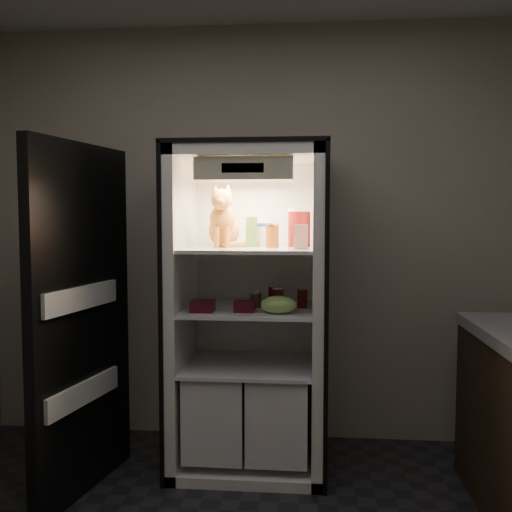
{
  "coord_description": "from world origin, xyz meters",
  "views": [
    {
      "loc": [
        0.35,
        -1.93,
        1.47
      ],
      "look_at": [
        0.04,
        1.32,
        1.24
      ],
      "focal_mm": 40.0,
      "sensor_mm": 36.0,
      "label": 1
    }
  ],
  "objects": [
    {
      "name": "soda_can_b",
      "position": [
        0.31,
        1.36,
        0.99
      ],
      "size": [
        0.06,
        0.06,
        0.11
      ],
      "color": "black",
      "rests_on": "refrigerator"
    },
    {
      "name": "berry_box_left",
      "position": [
        -0.24,
        1.17,
        0.97
      ],
      "size": [
        0.12,
        0.12,
        0.06
      ],
      "primitive_type": "cube",
      "color": "#540E1F",
      "rests_on": "refrigerator"
    },
    {
      "name": "cream_carton",
      "position": [
        0.3,
        1.2,
        1.36
      ],
      "size": [
        0.08,
        0.08,
        0.13
      ],
      "primitive_type": "cube",
      "color": "white",
      "rests_on": "refrigerator"
    },
    {
      "name": "room_shell",
      "position": [
        0.0,
        0.0,
        1.62
      ],
      "size": [
        3.6,
        3.6,
        3.6
      ],
      "color": "white",
      "rests_on": "floor"
    },
    {
      "name": "condiment_jar",
      "position": [
        0.04,
        1.34,
        0.99
      ],
      "size": [
        0.07,
        0.07,
        0.09
      ],
      "color": "brown",
      "rests_on": "refrigerator"
    },
    {
      "name": "fridge_door",
      "position": [
        -0.85,
        0.94,
        0.91
      ],
      "size": [
        0.22,
        0.87,
        1.85
      ],
      "rotation": [
        0.0,
        0.0,
        -0.19
      ],
      "color": "black",
      "rests_on": "floor"
    },
    {
      "name": "berry_box_right",
      "position": [
        -0.01,
        1.2,
        0.97
      ],
      "size": [
        0.11,
        0.11,
        0.06
      ],
      "primitive_type": "cube",
      "color": "#540E1F",
      "rests_on": "refrigerator"
    },
    {
      "name": "mayo_tub",
      "position": [
        0.09,
        1.44,
        1.36
      ],
      "size": [
        0.1,
        0.1,
        0.14
      ],
      "color": "white",
      "rests_on": "refrigerator"
    },
    {
      "name": "soda_can_a",
      "position": [
        0.14,
        1.42,
        1.0
      ],
      "size": [
        0.06,
        0.06,
        0.12
      ],
      "color": "black",
      "rests_on": "refrigerator"
    },
    {
      "name": "refrigerator",
      "position": [
        0.0,
        1.38,
        0.79
      ],
      "size": [
        0.9,
        0.72,
        1.88
      ],
      "color": "white",
      "rests_on": "floor"
    },
    {
      "name": "parmesan_shaker",
      "position": [
        0.01,
        1.38,
        1.38
      ],
      "size": [
        0.07,
        0.07,
        0.18
      ],
      "color": "#23802F",
      "rests_on": "refrigerator"
    },
    {
      "name": "salsa_jar",
      "position": [
        0.13,
        1.33,
        1.36
      ],
      "size": [
        0.08,
        0.08,
        0.13
      ],
      "color": "maroon",
      "rests_on": "refrigerator"
    },
    {
      "name": "pepper_jar",
      "position": [
        0.29,
        1.44,
        1.4
      ],
      "size": [
        0.13,
        0.13,
        0.22
      ],
      "color": "maroon",
      "rests_on": "refrigerator"
    },
    {
      "name": "tabby_cat",
      "position": [
        -0.16,
        1.39,
        1.43
      ],
      "size": [
        0.31,
        0.35,
        0.37
      ],
      "rotation": [
        0.0,
        0.0,
        0.06
      ],
      "color": "orange",
      "rests_on": "refrigerator"
    },
    {
      "name": "grape_bag",
      "position": [
        0.18,
        1.14,
        0.99
      ],
      "size": [
        0.19,
        0.14,
        0.1
      ],
      "primitive_type": "ellipsoid",
      "color": "#88B856",
      "rests_on": "refrigerator"
    },
    {
      "name": "soda_can_c",
      "position": [
        0.17,
        1.28,
        1.0
      ],
      "size": [
        0.07,
        0.07,
        0.12
      ],
      "color": "black",
      "rests_on": "refrigerator"
    }
  ]
}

